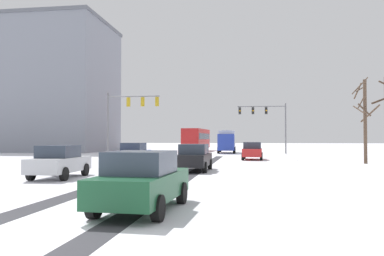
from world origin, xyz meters
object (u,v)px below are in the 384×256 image
object	(u,v)px
car_silver_fourth	(59,162)
office_building_far_left_block	(34,88)
car_blue_second	(134,153)
car_black_third	(194,157)
car_dark_green_fifth	(142,181)
traffic_signal_near_left	(128,110)
bare_tree_sidewalk_far	(365,118)
traffic_signal_far_right	(266,116)
box_truck_delivery	(227,141)
bus_oncoming	(196,138)
car_red_lead	(252,151)

from	to	relation	value
car_silver_fourth	office_building_far_left_block	distance (m)	44.91
car_blue_second	car_black_third	distance (m)	8.34
car_dark_green_fifth	traffic_signal_near_left	bearing A→B (deg)	108.52
bare_tree_sidewalk_far	traffic_signal_far_right	bearing A→B (deg)	109.59
traffic_signal_near_left	box_truck_delivery	distance (m)	18.09
bus_oncoming	traffic_signal_far_right	bearing A→B (deg)	-37.28
car_black_third	traffic_signal_near_left	bearing A→B (deg)	122.13
traffic_signal_near_left	bare_tree_sidewalk_far	world-z (taller)	bare_tree_sidewalk_far
car_red_lead	car_black_third	size ratio (longest dim) A/B	1.01
traffic_signal_far_right	car_black_third	bearing A→B (deg)	-101.61
car_silver_fourth	office_building_far_left_block	size ratio (longest dim) A/B	0.18
car_blue_second	box_truck_delivery	bearing A→B (deg)	75.04
car_silver_fourth	bare_tree_sidewalk_far	size ratio (longest dim) A/B	0.60
car_silver_fourth	car_dark_green_fifth	distance (m)	10.02
car_dark_green_fifth	box_truck_delivery	world-z (taller)	box_truck_delivery
car_red_lead	car_silver_fourth	world-z (taller)	same
traffic_signal_near_left	car_red_lead	size ratio (longest dim) A/B	1.56
traffic_signal_far_right	car_red_lead	size ratio (longest dim) A/B	1.56
traffic_signal_near_left	car_blue_second	world-z (taller)	traffic_signal_near_left
car_red_lead	office_building_far_left_block	bearing A→B (deg)	150.03
traffic_signal_near_left	car_silver_fourth	world-z (taller)	traffic_signal_near_left
car_blue_second	bus_oncoming	distance (m)	28.82
traffic_signal_near_left	box_truck_delivery	world-z (taller)	traffic_signal_near_left
car_black_third	car_dark_green_fifth	size ratio (longest dim) A/B	0.99
traffic_signal_far_right	car_silver_fourth	world-z (taller)	traffic_signal_far_right
car_black_third	bare_tree_sidewalk_far	xyz separation A→B (m)	(12.27, 8.49, 2.77)
car_blue_second	bare_tree_sidewalk_far	world-z (taller)	bare_tree_sidewalk_far
car_black_third	box_truck_delivery	xyz separation A→B (m)	(0.43, 28.85, 0.82)
car_blue_second	traffic_signal_far_right	bearing A→B (deg)	61.96
car_black_third	office_building_far_left_block	bearing A→B (deg)	132.78
traffic_signal_far_right	bare_tree_sidewalk_far	world-z (taller)	bare_tree_sidewalk_far
car_dark_green_fifth	bus_oncoming	distance (m)	47.94
car_dark_green_fifth	box_truck_delivery	distance (m)	41.61
box_truck_delivery	car_dark_green_fifth	bearing A→B (deg)	-90.12
car_black_third	car_blue_second	bearing A→B (deg)	132.48
car_black_third	traffic_signal_far_right	bearing A→B (deg)	78.39
bare_tree_sidewalk_far	car_black_third	bearing A→B (deg)	-145.30
bus_oncoming	traffic_signal_near_left	bearing A→B (deg)	-100.27
car_silver_fourth	traffic_signal_far_right	bearing A→B (deg)	70.15
traffic_signal_far_right	office_building_far_left_block	bearing A→B (deg)	172.19
car_silver_fourth	box_truck_delivery	xyz separation A→B (m)	(6.49, 33.89, 0.82)
traffic_signal_near_left	car_black_third	size ratio (longest dim) A/B	1.57
traffic_signal_near_left	bus_oncoming	xyz separation A→B (m)	(3.90, 21.54, -2.78)
bare_tree_sidewalk_far	office_building_far_left_block	world-z (taller)	office_building_far_left_block
bus_oncoming	box_truck_delivery	bearing A→B (deg)	-50.87
bus_oncoming	box_truck_delivery	size ratio (longest dim) A/B	1.49
bare_tree_sidewalk_far	office_building_far_left_block	distance (m)	48.53
office_building_far_left_block	box_truck_delivery	bearing A→B (deg)	-6.10
car_red_lead	car_blue_second	xyz separation A→B (m)	(-9.28, -6.70, 0.00)
car_silver_fourth	box_truck_delivery	world-z (taller)	box_truck_delivery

